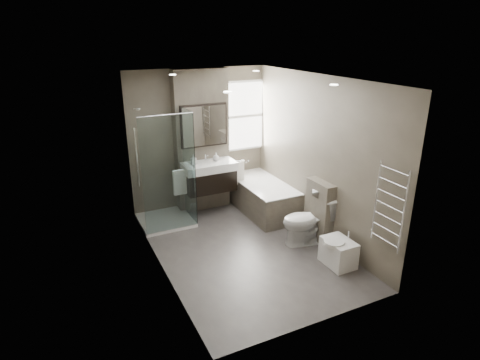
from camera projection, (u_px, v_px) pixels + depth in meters
room at (245, 170)px, 5.83m from camera, size 2.70×3.90×2.70m
vanity_pier at (201, 142)px, 7.33m from camera, size 1.00×0.25×2.60m
vanity at (209, 176)px, 7.22m from camera, size 0.95×0.47×0.66m
mirror_cabinet at (204, 126)px, 7.07m from camera, size 0.86×0.08×0.76m
towel_left at (180, 182)px, 6.99m from camera, size 0.24×0.06×0.44m
towel_right at (238, 173)px, 7.44m from camera, size 0.24×0.06×0.44m
shower_enclosure at (171, 197)px, 6.94m from camera, size 0.90×0.90×2.00m
bathtub at (262, 196)px, 7.48m from camera, size 0.75×1.60×0.57m
window at (243, 116)px, 7.65m from camera, size 0.98×0.06×1.33m
toilet at (307, 220)px, 6.31m from camera, size 0.85×0.59×0.79m
cistern_box at (319, 211)px, 6.39m from camera, size 0.19×0.55×1.00m
bidet at (338, 252)px, 5.78m from camera, size 0.42×0.49×0.51m
towel_radiator at (390, 206)px, 5.05m from camera, size 0.03×0.49×1.10m
soap_bottle_a at (194, 160)px, 6.98m from camera, size 0.08×0.08×0.18m
soap_bottle_b at (216, 157)px, 7.21m from camera, size 0.12×0.12×0.15m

